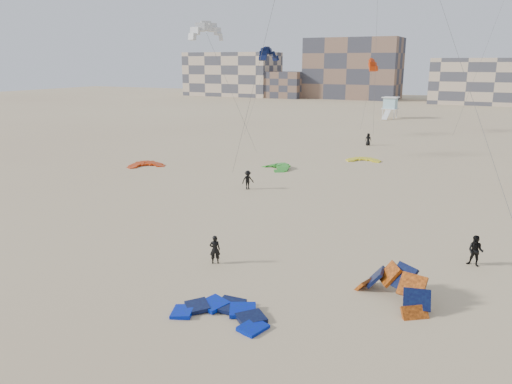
% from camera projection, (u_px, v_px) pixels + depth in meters
% --- Properties ---
extents(ground, '(320.00, 320.00, 0.00)m').
position_uv_depth(ground, '(201.00, 283.00, 25.67)').
color(ground, '#C8B586').
rests_on(ground, ground).
extents(kite_ground_blue, '(4.23, 4.43, 0.86)m').
position_uv_depth(kite_ground_blue, '(221.00, 317.00, 22.29)').
color(kite_ground_blue, '#000BC7').
rests_on(kite_ground_blue, ground).
extents(kite_ground_orange, '(5.69, 5.68, 4.12)m').
position_uv_depth(kite_ground_orange, '(392.00, 300.00, 23.84)').
color(kite_ground_orange, orange).
rests_on(kite_ground_orange, ground).
extents(kite_ground_red, '(5.21, 5.22, 1.30)m').
position_uv_depth(kite_ground_red, '(146.00, 166.00, 54.39)').
color(kite_ground_red, '#E92D00').
rests_on(kite_ground_red, ground).
extents(kite_ground_green, '(5.24, 5.27, 1.80)m').
position_uv_depth(kite_ground_green, '(276.00, 169.00, 53.11)').
color(kite_ground_green, green).
rests_on(kite_ground_green, ground).
extents(kite_ground_yellow, '(4.25, 4.38, 0.60)m').
position_uv_depth(kite_ground_yellow, '(363.00, 161.00, 57.35)').
color(kite_ground_yellow, yellow).
rests_on(kite_ground_yellow, ground).
extents(kitesurfer_main, '(0.72, 0.66, 1.66)m').
position_uv_depth(kitesurfer_main, '(215.00, 250.00, 28.00)').
color(kitesurfer_main, black).
rests_on(kitesurfer_main, ground).
extents(kitesurfer_b, '(0.99, 0.85, 1.76)m').
position_uv_depth(kitesurfer_b, '(476.00, 251.00, 27.64)').
color(kitesurfer_b, black).
rests_on(kitesurfer_b, ground).
extents(kitesurfer_c, '(1.18, 1.25, 1.70)m').
position_uv_depth(kitesurfer_c, '(248.00, 180.00, 44.40)').
color(kitesurfer_c, black).
rests_on(kitesurfer_c, ground).
extents(kitesurfer_e, '(0.96, 0.81, 1.66)m').
position_uv_depth(kitesurfer_e, '(368.00, 139.00, 67.76)').
color(kitesurfer_e, black).
rests_on(kitesurfer_e, ground).
extents(kite_fly_grey, '(7.96, 5.20, 14.35)m').
position_uv_depth(kite_fly_grey, '(206.00, 33.00, 55.04)').
color(kite_fly_grey, white).
rests_on(kite_fly_grey, ground).
extents(kite_fly_navy, '(4.43, 7.96, 12.43)m').
position_uv_depth(kite_fly_navy, '(269.00, 55.00, 72.96)').
color(kite_fly_navy, '#09183C').
rests_on(kite_fly_navy, ground).
extents(kite_fly_red, '(4.32, 6.11, 10.83)m').
position_uv_depth(kite_fly_red, '(373.00, 66.00, 77.31)').
color(kite_fly_red, '#E92D00').
rests_on(kite_fly_red, ground).
extents(lifeguard_tower_far, '(3.11, 5.82, 4.22)m').
position_uv_depth(lifeguard_tower_far, '(390.00, 108.00, 100.03)').
color(lifeguard_tower_far, white).
rests_on(lifeguard_tower_far, ground).
extents(condo_west_a, '(30.00, 15.00, 14.00)m').
position_uv_depth(condo_west_a, '(232.00, 74.00, 166.64)').
color(condo_west_a, '#C6AE91').
rests_on(condo_west_a, ground).
extents(condo_west_b, '(28.00, 14.00, 18.00)m').
position_uv_depth(condo_west_b, '(353.00, 69.00, 152.44)').
color(condo_west_b, brown).
rests_on(condo_west_b, ground).
extents(condo_mid, '(32.00, 16.00, 12.00)m').
position_uv_depth(condo_mid, '(496.00, 81.00, 132.57)').
color(condo_mid, '#C6AE91').
rests_on(condo_mid, ground).
extents(condo_fill_left, '(12.00, 10.00, 8.00)m').
position_uv_depth(condo_fill_left, '(285.00, 85.00, 157.09)').
color(condo_fill_left, brown).
rests_on(condo_fill_left, ground).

